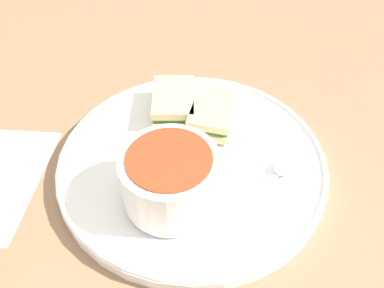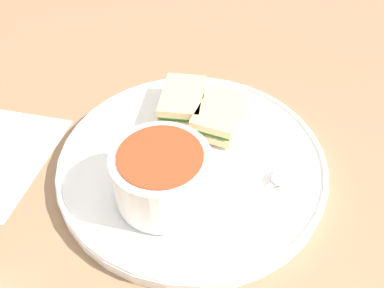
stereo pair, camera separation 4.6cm
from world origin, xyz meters
TOP-DOWN VIEW (x-y plane):
  - ground_plane at (0.00, 0.00)m, footprint 2.40×2.40m
  - plate at (0.00, 0.00)m, footprint 0.34×0.34m
  - soup_bowl at (0.05, -0.05)m, footprint 0.11×0.11m
  - spoon at (0.07, 0.09)m, footprint 0.05×0.10m
  - sandwich_half_near at (-0.05, 0.05)m, footprint 0.10×0.10m
  - sandwich_half_far at (-0.09, 0.01)m, footprint 0.10×0.08m

SIDE VIEW (x-z plane):
  - ground_plane at x=0.00m, z-range 0.00..0.00m
  - plate at x=0.00m, z-range 0.00..0.02m
  - spoon at x=0.07m, z-range 0.02..0.03m
  - sandwich_half_near at x=-0.05m, z-range 0.02..0.05m
  - sandwich_half_far at x=-0.09m, z-range 0.02..0.05m
  - soup_bowl at x=0.05m, z-range 0.02..0.09m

